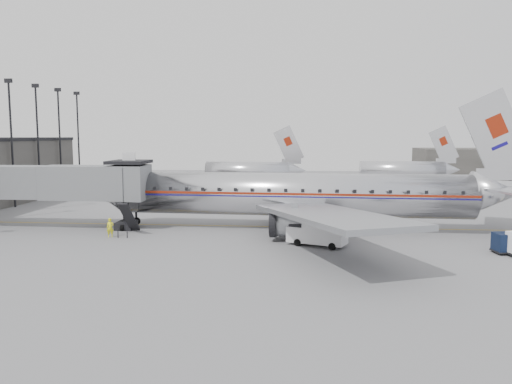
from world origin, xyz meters
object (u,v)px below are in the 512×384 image
(airliner, at_px, (301,195))
(baggage_cart_navy, at_px, (508,243))
(service_van, at_px, (318,232))
(ramp_worker, at_px, (110,228))

(airliner, relative_size, baggage_cart_navy, 19.14)
(airliner, height_order, baggage_cart_navy, airliner)
(airliner, relative_size, service_van, 8.25)
(airliner, relative_size, ramp_worker, 24.62)
(service_van, bearing_deg, ramp_worker, -162.81)
(baggage_cart_navy, bearing_deg, service_van, 167.23)
(airliner, distance_m, baggage_cart_navy, 17.49)
(service_van, distance_m, ramp_worker, 17.63)
(airliner, bearing_deg, service_van, -76.58)
(baggage_cart_navy, bearing_deg, ramp_worker, 167.00)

